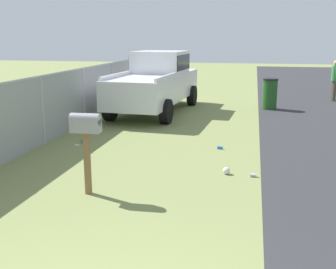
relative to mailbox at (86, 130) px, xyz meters
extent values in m
cube|color=brown|center=(0.00, 0.00, -0.58)|extent=(0.09, 0.09, 1.07)
cube|color=gray|center=(0.00, 0.00, 0.07)|extent=(0.21, 0.50, 0.22)
cylinder|color=gray|center=(0.00, 0.00, 0.18)|extent=(0.21, 0.50, 0.20)
cube|color=red|center=(0.11, 0.00, 0.13)|extent=(0.02, 0.04, 0.18)
cube|color=silver|center=(7.80, 0.69, -0.23)|extent=(5.65, 2.22, 0.90)
cube|color=silver|center=(8.46, 0.64, 0.60)|extent=(2.00, 1.81, 0.76)
cube|color=black|center=(8.46, 0.64, 0.60)|extent=(1.94, 1.85, 0.53)
cube|color=silver|center=(6.64, 1.61, 0.28)|extent=(2.88, 0.28, 0.12)
cube|color=silver|center=(6.52, -0.07, 0.28)|extent=(2.88, 0.28, 0.12)
cylinder|color=black|center=(9.68, 1.47, -0.73)|extent=(0.78, 0.31, 0.76)
cylinder|color=black|center=(9.56, -0.36, -0.73)|extent=(0.78, 0.31, 0.76)
cylinder|color=black|center=(6.04, 1.73, -0.73)|extent=(0.78, 0.31, 0.76)
cylinder|color=black|center=(5.91, -0.10, -0.73)|extent=(0.78, 0.31, 0.76)
cylinder|color=#1E4C1E|center=(9.25, -3.26, -0.59)|extent=(0.52, 0.52, 1.04)
cylinder|color=black|center=(9.25, -3.26, -0.02)|extent=(0.54, 0.54, 0.08)
cylinder|color=#4C4238|center=(11.88, -5.90, -0.70)|extent=(0.14, 0.14, 0.82)
cylinder|color=#4C4238|center=(11.75, -5.92, -0.70)|extent=(0.14, 0.14, 0.82)
cylinder|color=#3F8C4C|center=(11.82, -5.91, 0.02)|extent=(0.30, 0.30, 0.62)
sphere|color=tan|center=(11.82, -5.91, 0.44)|extent=(0.22, 0.22, 0.22)
cylinder|color=#3F8C4C|center=(12.01, -5.88, 0.05)|extent=(0.09, 0.17, 0.56)
cylinder|color=#9EA3A8|center=(2.95, 2.36, -0.26)|extent=(0.07, 0.07, 1.69)
cylinder|color=#9EA3A8|center=(5.50, 2.36, -0.26)|extent=(0.07, 0.07, 1.69)
cylinder|color=#9EA3A8|center=(8.06, 2.36, -0.26)|extent=(0.07, 0.07, 1.69)
cylinder|color=#9EA3A8|center=(10.62, 2.36, -0.26)|extent=(0.07, 0.07, 1.69)
cube|color=#9EA3A8|center=(2.95, 2.36, 0.55)|extent=(15.35, 0.04, 0.04)
cube|color=gray|center=(2.95, 2.36, -0.26)|extent=(15.35, 0.01, 1.69)
cylinder|color=blue|center=(3.21, 1.46, -1.08)|extent=(0.14, 0.12, 0.07)
sphere|color=silver|center=(1.49, -2.23, -1.04)|extent=(0.14, 0.14, 0.14)
cylinder|color=silver|center=(1.43, -2.74, -1.08)|extent=(0.07, 0.12, 0.07)
cylinder|color=blue|center=(3.32, -1.95, -1.08)|extent=(0.09, 0.13, 0.07)
cube|color=silver|center=(2.97, 1.52, -1.10)|extent=(0.10, 0.13, 0.01)
camera|label=1|loc=(-6.23, -2.66, 1.49)|focal=44.41mm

